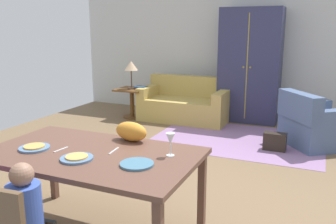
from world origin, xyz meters
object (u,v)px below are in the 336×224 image
(plate_near_man, at_px, (34,148))
(table_lamp, at_px, (131,67))
(plate_near_woman, at_px, (137,164))
(book_lower, at_px, (142,88))
(couch, at_px, (185,104))
(handbag, at_px, (275,142))
(wine_glass, at_px, (170,140))
(armoire, at_px, (250,66))
(side_table, at_px, (132,99))
(plate_near_child, at_px, (77,158))
(cat, at_px, (131,131))
(book_upper, at_px, (141,87))
(armchair, at_px, (315,125))
(dining_table, at_px, (91,160))

(plate_near_man, height_order, table_lamp, table_lamp)
(plate_near_woman, relative_size, book_lower, 1.14)
(couch, xyz_separation_m, handbag, (1.83, -1.16, -0.17))
(wine_glass, relative_size, couch, 0.11)
(armoire, bearing_deg, side_table, -162.41)
(plate_near_child, height_order, side_table, plate_near_child)
(cat, xyz_separation_m, handbag, (0.96, 2.50, -0.71))
(book_upper, bearing_deg, wine_glass, -59.11)
(plate_near_woman, relative_size, wine_glass, 1.34)
(plate_near_man, height_order, plate_near_woman, same)
(cat, distance_m, table_lamp, 3.90)
(armoire, bearing_deg, wine_glass, -87.00)
(side_table, distance_m, table_lamp, 0.63)
(plate_near_child, bearing_deg, plate_near_woman, 9.56)
(wine_glass, xyz_separation_m, cat, (-0.47, 0.22, -0.05))
(wine_glass, bearing_deg, plate_near_child, -149.92)
(wine_glass, height_order, armoire, armoire)
(plate_near_man, relative_size, couch, 0.15)
(plate_near_man, distance_m, book_upper, 4.11)
(plate_near_woman, xyz_separation_m, side_table, (-2.22, 3.90, -0.39))
(couch, height_order, side_table, couch)
(handbag, bearing_deg, couch, 147.67)
(book_lower, xyz_separation_m, handbag, (2.66, -0.93, -0.46))
(couch, height_order, armchair, same)
(armchair, bearing_deg, dining_table, -115.60)
(couch, bearing_deg, side_table, -165.89)
(plate_near_man, relative_size, plate_near_woman, 1.00)
(armoire, bearing_deg, book_upper, -161.80)
(plate_near_man, bearing_deg, armchair, 59.09)
(plate_near_woman, xyz_separation_m, wine_glass, (0.15, 0.28, 0.12))
(plate_near_man, distance_m, cat, 0.82)
(plate_near_man, bearing_deg, plate_near_child, -7.20)
(plate_near_man, xyz_separation_m, table_lamp, (-1.27, 3.92, 0.24))
(armoire, relative_size, side_table, 3.62)
(book_upper, bearing_deg, book_lower, -2.47)
(armchair, height_order, book_lower, armchair)
(cat, relative_size, table_lamp, 0.59)
(dining_table, height_order, armchair, armchair)
(table_lamp, bearing_deg, plate_near_child, -66.30)
(armoire, bearing_deg, plate_near_man, -100.71)
(plate_near_woman, bearing_deg, plate_near_man, -178.79)
(plate_near_child, distance_m, armoire, 4.69)
(plate_near_woman, bearing_deg, book_lower, 117.19)
(plate_near_woman, relative_size, table_lamp, 0.46)
(armchair, bearing_deg, table_lamp, 172.66)
(dining_table, relative_size, wine_glass, 9.28)
(dining_table, height_order, wine_glass, wine_glass)
(armoire, bearing_deg, plate_near_woman, -89.02)
(couch, bearing_deg, handbag, -32.33)
(plate_near_woman, xyz_separation_m, couch, (-1.20, 4.16, -0.47))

